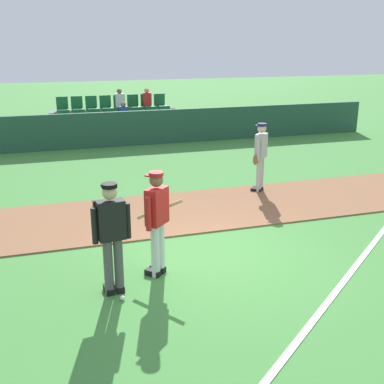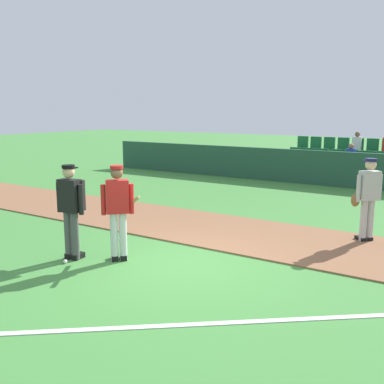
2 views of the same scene
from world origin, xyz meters
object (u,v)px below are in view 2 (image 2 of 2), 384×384
(umpire_home_plate, at_px, (71,206))
(baseball, at_px, (65,262))
(runner_grey_jersey, at_px, (368,197))
(batter_red_jersey, at_px, (118,209))

(umpire_home_plate, xyz_separation_m, baseball, (0.08, -0.27, -0.96))
(baseball, bearing_deg, runner_grey_jersey, 45.72)
(umpire_home_plate, distance_m, baseball, 1.00)
(batter_red_jersey, height_order, baseball, batter_red_jersey)
(umpire_home_plate, relative_size, baseball, 23.78)
(runner_grey_jersey, bearing_deg, batter_red_jersey, -133.79)
(batter_red_jersey, bearing_deg, runner_grey_jersey, 46.21)
(umpire_home_plate, bearing_deg, baseball, -73.89)
(batter_red_jersey, relative_size, baseball, 23.78)
(runner_grey_jersey, height_order, baseball, runner_grey_jersey)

